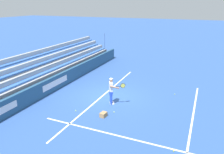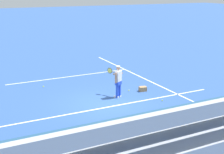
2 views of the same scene
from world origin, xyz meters
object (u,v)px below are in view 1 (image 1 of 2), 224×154
Objects in this scene: ball_box_cardboard at (103,115)px; tennis_ball_far_right at (76,111)px; tennis_player at (111,91)px; tennis_ball_midcourt at (175,94)px; tennis_ball_by_box at (114,112)px; tennis_ball_toward_net at (174,151)px.

ball_box_cardboard is 1.80m from tennis_ball_far_right.
tennis_ball_midcourt is at bearing 131.70° from tennis_player.
tennis_ball_by_box is (-0.69, 0.36, -0.10)m from ball_box_cardboard.
tennis_ball_toward_net is 4.40m from tennis_ball_by_box.
ball_box_cardboard is at bearing 91.81° from tennis_ball_far_right.
tennis_ball_toward_net is at bearing 75.73° from tennis_ball_far_right.
tennis_ball_by_box is 2.29m from tennis_ball_far_right.
tennis_ball_by_box is at bearing 109.09° from tennis_ball_far_right.
ball_box_cardboard is at bearing 8.36° from tennis_player.
tennis_ball_by_box and tennis_ball_far_right have the same top height.
tennis_ball_far_right is (0.75, -2.16, 0.00)m from tennis_ball_by_box.
tennis_player is at bearing -171.64° from ball_box_cardboard.
tennis_player is 5.55m from tennis_ball_toward_net.
tennis_player is 4.29× the size of ball_box_cardboard.
tennis_player reaches higher than tennis_ball_midcourt.
tennis_player reaches higher than tennis_ball_far_right.
ball_box_cardboard is 6.06× the size of tennis_ball_far_right.
tennis_player is 2.51m from tennis_ball_far_right.
tennis_ball_far_right is at bearing -70.91° from tennis_ball_by_box.
ball_box_cardboard is 4.43m from tennis_ball_toward_net.
tennis_ball_toward_net is 1.00× the size of tennis_ball_far_right.
tennis_ball_far_right is (1.78, -1.55, -0.86)m from tennis_player.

